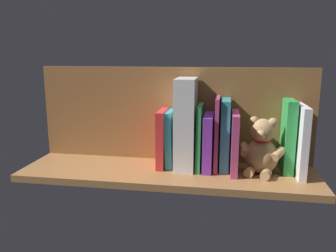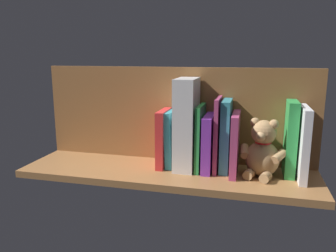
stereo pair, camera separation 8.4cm
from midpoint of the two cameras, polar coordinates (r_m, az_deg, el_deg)
ground_plane at (r=109.83cm, az=2.21°, el=-7.93°), size 94.19×27.01×2.20cm
shelf_back_panel at (r=116.00cm, az=3.44°, el=1.98°), size 94.19×1.50×32.31cm
book_0 at (r=108.22cm, az=24.01°, el=-2.70°), size 2.20×15.37×21.66cm
book_1 at (r=109.77cm, az=22.21°, el=-2.01°), size 3.06×10.75×22.93cm
teddy_bear at (r=106.57cm, az=17.98°, el=-4.11°), size 13.90×13.30×17.84cm
book_2 at (r=106.70cm, az=13.55°, el=-2.93°), size 2.13×15.68×18.94cm
book_3 at (r=108.11cm, az=12.01°, el=-1.63°), size 2.82×11.95×22.67cm
book_4 at (r=107.71cm, az=10.63°, el=-1.43°), size 1.25×12.84×23.38cm
book_5 at (r=108.05cm, az=9.15°, el=-2.86°), size 2.94×13.91×17.79cm
book_6 at (r=108.17cm, az=7.72°, el=-1.97°), size 1.60×13.42×20.84cm
dictionary_thick_white at (r=107.54cm, az=5.40°, el=0.30°), size 6.37×13.75×29.22cm
book_7 at (r=110.83cm, az=2.97°, el=-2.16°), size 2.86×11.35×18.52cm
book_8 at (r=110.73cm, az=1.44°, el=-2.08°), size 2.42×12.70×18.75cm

